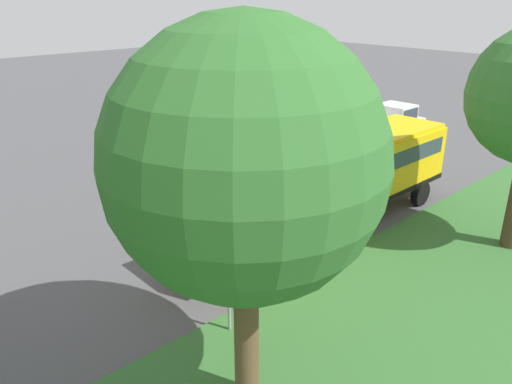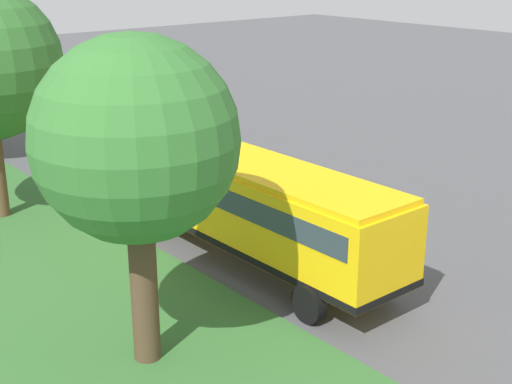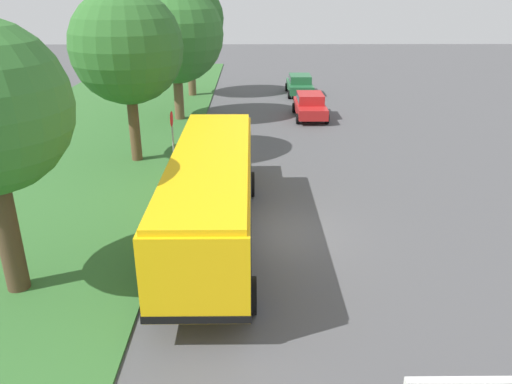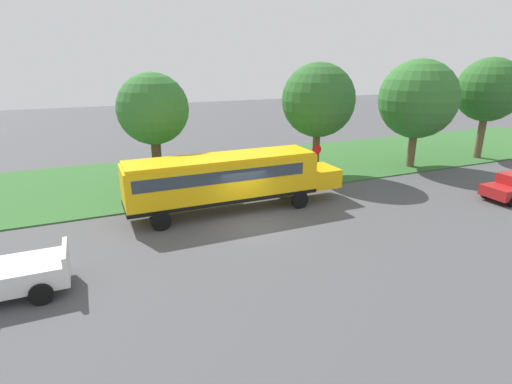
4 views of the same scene
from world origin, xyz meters
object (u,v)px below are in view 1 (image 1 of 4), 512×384
(oak_tree_roadside_mid, at_px, (245,158))
(stop_sign, at_px, (228,274))
(school_bus, at_px, (337,175))
(pickup_truck, at_px, (389,124))

(oak_tree_roadside_mid, xyz_separation_m, stop_sign, (2.00, -1.19, -3.73))
(school_bus, height_order, stop_sign, school_bus)
(oak_tree_roadside_mid, bearing_deg, stop_sign, -30.80)
(school_bus, distance_m, oak_tree_roadside_mid, 10.02)
(pickup_truck, xyz_separation_m, stop_sign, (-7.30, 18.17, 0.66))
(pickup_truck, relative_size, stop_sign, 1.97)
(school_bus, relative_size, stop_sign, 4.53)
(school_bus, distance_m, pickup_truck, 12.14)
(oak_tree_roadside_mid, relative_size, stop_sign, 2.91)
(pickup_truck, height_order, oak_tree_roadside_mid, oak_tree_roadside_mid)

